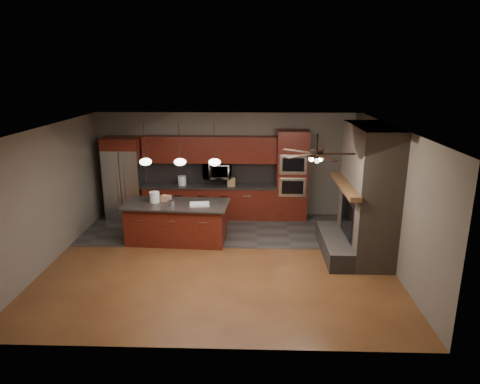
{
  "coord_description": "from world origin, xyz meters",
  "views": [
    {
      "loc": [
        0.69,
        -8.29,
        3.89
      ],
      "look_at": [
        0.4,
        0.6,
        1.33
      ],
      "focal_mm": 32.0,
      "sensor_mm": 36.0,
      "label": 1
    }
  ],
  "objects_px": {
    "paint_can": "(172,203)",
    "refrigerator": "(124,178)",
    "oven_tower": "(292,175)",
    "kitchen_island": "(177,222)",
    "cardboard_box": "(166,198)",
    "paint_tray": "(200,204)",
    "white_bucket": "(154,197)",
    "microwave": "(217,170)",
    "counter_box": "(231,182)",
    "counter_bucket": "(182,181)"
  },
  "relations": [
    {
      "from": "cardboard_box",
      "to": "oven_tower",
      "type": "bearing_deg",
      "value": 41.64
    },
    {
      "from": "refrigerator",
      "to": "counter_box",
      "type": "height_order",
      "value": "refrigerator"
    },
    {
      "from": "refrigerator",
      "to": "counter_bucket",
      "type": "height_order",
      "value": "refrigerator"
    },
    {
      "from": "counter_bucket",
      "to": "counter_box",
      "type": "height_order",
      "value": "counter_bucket"
    },
    {
      "from": "microwave",
      "to": "counter_box",
      "type": "xyz_separation_m",
      "value": [
        0.37,
        -0.1,
        -0.29
      ]
    },
    {
      "from": "refrigerator",
      "to": "counter_bucket",
      "type": "relative_size",
      "value": 8.79
    },
    {
      "from": "kitchen_island",
      "to": "cardboard_box",
      "type": "bearing_deg",
      "value": 149.8
    },
    {
      "from": "microwave",
      "to": "paint_can",
      "type": "xyz_separation_m",
      "value": [
        -0.88,
        -1.91,
        -0.32
      ]
    },
    {
      "from": "white_bucket",
      "to": "paint_can",
      "type": "distance_m",
      "value": 0.52
    },
    {
      "from": "microwave",
      "to": "white_bucket",
      "type": "height_order",
      "value": "microwave"
    },
    {
      "from": "refrigerator",
      "to": "paint_tray",
      "type": "relative_size",
      "value": 5.02
    },
    {
      "from": "white_bucket",
      "to": "microwave",
      "type": "bearing_deg",
      "value": 51.32
    },
    {
      "from": "refrigerator",
      "to": "paint_tray",
      "type": "xyz_separation_m",
      "value": [
        2.22,
        -1.72,
        -0.15
      ]
    },
    {
      "from": "paint_can",
      "to": "cardboard_box",
      "type": "relative_size",
      "value": 0.82
    },
    {
      "from": "paint_can",
      "to": "cardboard_box",
      "type": "bearing_deg",
      "value": 119.11
    },
    {
      "from": "paint_tray",
      "to": "cardboard_box",
      "type": "bearing_deg",
      "value": 153.94
    },
    {
      "from": "refrigerator",
      "to": "paint_tray",
      "type": "distance_m",
      "value": 2.81
    },
    {
      "from": "kitchen_island",
      "to": "counter_box",
      "type": "distance_m",
      "value": 2.1
    },
    {
      "from": "microwave",
      "to": "counter_box",
      "type": "bearing_deg",
      "value": -15.05
    },
    {
      "from": "cardboard_box",
      "to": "counter_box",
      "type": "xyz_separation_m",
      "value": [
        1.44,
        1.47,
        0.02
      ]
    },
    {
      "from": "kitchen_island",
      "to": "counter_bucket",
      "type": "relative_size",
      "value": 9.81
    },
    {
      "from": "kitchen_island",
      "to": "counter_bucket",
      "type": "bearing_deg",
      "value": 97.87
    },
    {
      "from": "white_bucket",
      "to": "counter_box",
      "type": "height_order",
      "value": "white_bucket"
    },
    {
      "from": "paint_tray",
      "to": "white_bucket",
      "type": "bearing_deg",
      "value": 162.17
    },
    {
      "from": "counter_bucket",
      "to": "counter_box",
      "type": "relative_size",
      "value": 1.1
    },
    {
      "from": "white_bucket",
      "to": "cardboard_box",
      "type": "bearing_deg",
      "value": 17.35
    },
    {
      "from": "microwave",
      "to": "kitchen_island",
      "type": "distance_m",
      "value": 2.1
    },
    {
      "from": "refrigerator",
      "to": "white_bucket",
      "type": "distance_m",
      "value": 1.91
    },
    {
      "from": "paint_tray",
      "to": "counter_bucket",
      "type": "bearing_deg",
      "value": 103.55
    },
    {
      "from": "microwave",
      "to": "white_bucket",
      "type": "relative_size",
      "value": 2.97
    },
    {
      "from": "paint_can",
      "to": "refrigerator",
      "type": "bearing_deg",
      "value": 131.77
    },
    {
      "from": "kitchen_island",
      "to": "oven_tower",
      "type": "bearing_deg",
      "value": 34.58
    },
    {
      "from": "white_bucket",
      "to": "counter_bucket",
      "type": "xyz_separation_m",
      "value": [
        0.38,
        1.6,
        -0.02
      ]
    },
    {
      "from": "oven_tower",
      "to": "paint_can",
      "type": "xyz_separation_m",
      "value": [
        -2.85,
        -1.86,
        -0.21
      ]
    },
    {
      "from": "cardboard_box",
      "to": "counter_bucket",
      "type": "distance_m",
      "value": 1.53
    },
    {
      "from": "refrigerator",
      "to": "paint_can",
      "type": "xyz_separation_m",
      "value": [
        1.59,
        -1.78,
        -0.11
      ]
    },
    {
      "from": "microwave",
      "to": "paint_tray",
      "type": "relative_size",
      "value": 1.68
    },
    {
      "from": "microwave",
      "to": "paint_can",
      "type": "height_order",
      "value": "microwave"
    },
    {
      "from": "kitchen_island",
      "to": "counter_bucket",
      "type": "xyz_separation_m",
      "value": [
        -0.14,
        1.7,
        0.56
      ]
    },
    {
      "from": "white_bucket",
      "to": "counter_bucket",
      "type": "bearing_deg",
      "value": 76.66
    },
    {
      "from": "counter_box",
      "to": "oven_tower",
      "type": "bearing_deg",
      "value": -5.98
    },
    {
      "from": "oven_tower",
      "to": "white_bucket",
      "type": "xyz_separation_m",
      "value": [
        -3.3,
        -1.59,
        -0.15
      ]
    },
    {
      "from": "refrigerator",
      "to": "counter_box",
      "type": "distance_m",
      "value": 2.85
    },
    {
      "from": "cardboard_box",
      "to": "counter_bucket",
      "type": "bearing_deg",
      "value": 100.4
    },
    {
      "from": "paint_can",
      "to": "paint_tray",
      "type": "distance_m",
      "value": 0.63
    },
    {
      "from": "cardboard_box",
      "to": "kitchen_island",
      "type": "bearing_deg",
      "value": -18.35
    },
    {
      "from": "refrigerator",
      "to": "kitchen_island",
      "type": "relative_size",
      "value": 0.9
    },
    {
      "from": "refrigerator",
      "to": "microwave",
      "type": "bearing_deg",
      "value": 3.04
    },
    {
      "from": "refrigerator",
      "to": "counter_bucket",
      "type": "bearing_deg",
      "value": 3.04
    },
    {
      "from": "refrigerator",
      "to": "paint_can",
      "type": "height_order",
      "value": "refrigerator"
    }
  ]
}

